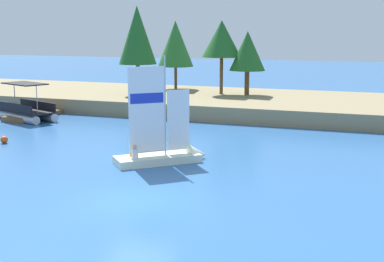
{
  "coord_description": "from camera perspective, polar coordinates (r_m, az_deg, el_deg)",
  "views": [
    {
      "loc": [
        8.75,
        -17.62,
        6.39
      ],
      "look_at": [
        -0.86,
        8.22,
        1.2
      ],
      "focal_mm": 49.95,
      "sensor_mm": 36.0,
      "label": 1
    }
  ],
  "objects": [
    {
      "name": "shore_bank",
      "position": [
        43.1,
        8.51,
        2.78
      ],
      "size": [
        80.0,
        13.11,
        1.14
      ],
      "primitive_type": "cube",
      "color": "#897A56",
      "rests_on": "ground"
    },
    {
      "name": "ground_plane",
      "position": [
        20.69,
        -5.77,
        -7.39
      ],
      "size": [
        200.0,
        200.0,
        0.0
      ],
      "primitive_type": "plane",
      "color": "#2D609E"
    },
    {
      "name": "shoreline_tree_left",
      "position": [
        44.53,
        -5.86,
        10.14
      ],
      "size": [
        3.1,
        3.1,
        7.28
      ],
      "color": "brown",
      "rests_on": "shore_bank"
    },
    {
      "name": "shoreline_tree_midright",
      "position": [
        44.39,
        5.95,
        8.47
      ],
      "size": [
        2.95,
        2.95,
        5.23
      ],
      "color": "brown",
      "rests_on": "shore_bank"
    },
    {
      "name": "pontoon_boat",
      "position": [
        40.63,
        -17.28,
        2.05
      ],
      "size": [
        5.42,
        3.78,
        2.68
      ],
      "rotation": [
        0.0,
        0.0,
        -0.38
      ],
      "color": "#B2B2B7",
      "rests_on": "ground"
    },
    {
      "name": "wooden_dock",
      "position": [
        41.78,
        -16.33,
        1.68
      ],
      "size": [
        1.98,
        5.42,
        0.36
      ],
      "primitive_type": "cube",
      "color": "brown",
      "rests_on": "ground"
    },
    {
      "name": "sailboat",
      "position": [
        26.5,
        -2.02,
        -2.42
      ],
      "size": [
        4.4,
        4.24,
        5.73
      ],
      "rotation": [
        0.0,
        0.0,
        0.75
      ],
      "color": "silver",
      "rests_on": "ground"
    },
    {
      "name": "channel_buoy",
      "position": [
        32.6,
        -19.42,
        -0.88
      ],
      "size": [
        0.43,
        0.43,
        0.43
      ],
      "primitive_type": "sphere",
      "color": "#E54C19",
      "rests_on": "ground"
    },
    {
      "name": "shoreline_tree_centre",
      "position": [
        44.84,
        3.19,
        9.79
      ],
      "size": [
        3.27,
        3.27,
        6.11
      ],
      "color": "brown",
      "rests_on": "shore_bank"
    },
    {
      "name": "shoreline_tree_midleft",
      "position": [
        48.93,
        -1.77,
        9.29
      ],
      "size": [
        3.25,
        3.25,
        6.15
      ],
      "color": "brown",
      "rests_on": "shore_bank"
    }
  ]
}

